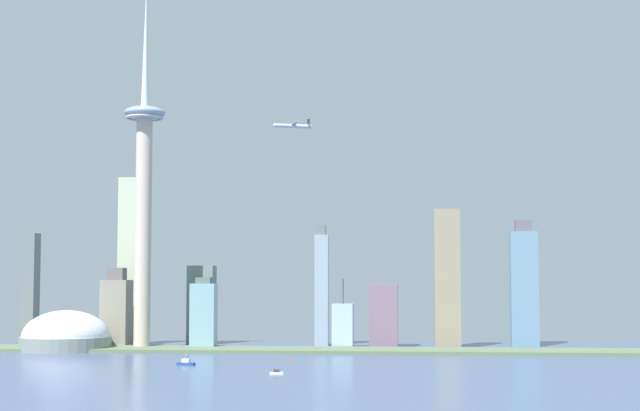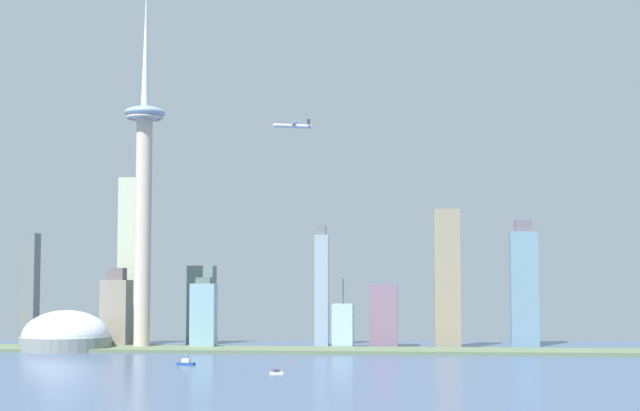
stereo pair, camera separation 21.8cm
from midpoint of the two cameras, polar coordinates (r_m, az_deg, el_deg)
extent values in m
cube|color=#5A6D4E|center=(856.21, 3.25, -8.48)|extent=(796.47, 59.64, 2.88)
cylinder|color=beige|center=(903.80, -10.31, -1.42)|extent=(14.81, 14.81, 216.35)
ellipsoid|color=#8299BF|center=(915.42, -10.22, 5.35)|extent=(37.66, 37.66, 12.54)
torus|color=beige|center=(914.71, -10.23, 5.08)|extent=(34.52, 34.52, 2.51)
cone|color=silver|center=(928.46, -10.17, 9.32)|extent=(7.40, 7.40, 117.79)
cylinder|color=gray|center=(905.18, -14.67, -7.83)|extent=(80.95, 80.95, 12.17)
ellipsoid|color=silver|center=(904.80, -14.67, -7.44)|extent=(76.91, 76.91, 46.94)
cube|color=#9FBDD1|center=(901.16, 1.36, -7.07)|extent=(18.97, 27.34, 40.74)
cylinder|color=#4C4C51|center=(900.16, 1.36, -5.04)|extent=(1.60, 1.60, 23.15)
cube|color=#7BA5B2|center=(896.22, -6.83, -6.46)|extent=(22.37, 18.25, 59.35)
cube|color=#52635B|center=(895.54, -6.81, -4.38)|extent=(13.42, 10.95, 5.63)
cube|color=slate|center=(961.50, -16.63, -4.75)|extent=(13.60, 16.19, 106.74)
cube|color=#B7C1A1|center=(966.60, -10.97, -3.19)|extent=(25.26, 12.81, 162.45)
cube|color=gray|center=(903.78, 7.48, -4.26)|extent=(23.55, 13.27, 127.83)
cube|color=#8B9CAD|center=(931.69, 0.11, -4.99)|extent=(12.90, 13.50, 105.52)
cube|color=slate|center=(932.73, 0.11, -1.46)|extent=(7.74, 8.10, 9.16)
cube|color=slate|center=(964.09, -6.95, -5.79)|extent=(25.54, 20.84, 76.45)
cube|color=slate|center=(912.28, 3.76, -6.47)|extent=(26.19, 27.38, 58.52)
cube|color=gray|center=(932.46, -11.84, -6.22)|extent=(24.86, 24.39, 62.52)
cube|color=#625A5B|center=(931.87, -11.81, -3.95)|extent=(14.91, 14.63, 11.35)
cube|color=#6488A0|center=(944.70, 11.88, -4.80)|extent=(25.80, 15.93, 108.47)
cube|color=#625867|center=(945.93, 11.82, -1.18)|extent=(15.48, 9.56, 10.89)
cube|color=navy|center=(736.03, -7.85, -9.18)|extent=(14.13, 7.14, 1.90)
cube|color=beige|center=(735.84, -7.85, -9.00)|extent=(6.45, 4.30, 2.79)
cylinder|color=silver|center=(735.54, -7.85, -8.71)|extent=(0.24, 0.24, 4.53)
cube|color=white|center=(661.68, -2.57, -9.79)|extent=(9.25, 5.83, 1.43)
cube|color=#3F373C|center=(661.53, -2.57, -9.65)|extent=(4.34, 3.34, 1.78)
cone|color=#E54C19|center=(763.42, -1.79, -9.00)|extent=(1.16, 1.16, 2.86)
cylinder|color=#ACB0CB|center=(865.66, -1.57, 4.68)|extent=(32.60, 13.92, 3.61)
sphere|color=#ACB0CB|center=(862.48, -2.65, 4.71)|extent=(3.61, 3.61, 3.61)
cube|color=#ACB0CB|center=(865.91, -1.57, 4.78)|extent=(14.65, 34.74, 0.50)
cube|color=#ACB0CB|center=(868.64, -0.67, 4.68)|extent=(6.33, 12.56, 0.40)
cube|color=#2D333D|center=(869.24, -0.67, 4.92)|extent=(2.56, 1.28, 5.00)
camera|label=1|loc=(0.11, -89.99, 0.00)|focal=54.62mm
camera|label=2|loc=(0.11, 90.01, 0.00)|focal=54.62mm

